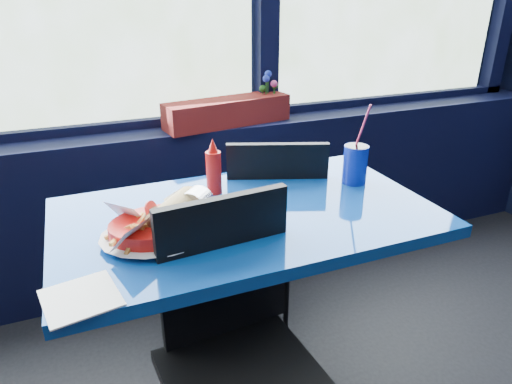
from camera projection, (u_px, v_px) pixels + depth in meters
name	position (u px, v px, depth m)	size (l,w,h in m)	color
window_sill	(127.00, 213.00, 2.24)	(5.00, 0.26, 0.80)	black
near_table	(247.00, 259.00, 1.54)	(1.20, 0.70, 0.75)	black
chair_near_front	(236.00, 338.00, 1.27)	(0.44, 0.44, 0.90)	black
chair_near_back	(257.00, 224.00, 1.90)	(0.51, 0.52, 0.89)	black
planter_box	(228.00, 112.00, 2.21)	(0.63, 0.16, 0.13)	maroon
flower_vase	(269.00, 104.00, 2.31)	(0.15, 0.16, 0.24)	silver
food_basket	(163.00, 224.00, 1.30)	(0.38, 0.38, 0.11)	#BA110C
ketchup_bottle	(214.00, 169.00, 1.57)	(0.05, 0.05, 0.20)	#BA110C
soda_cup	(355.00, 163.00, 1.66)	(0.09, 0.09, 0.30)	navy
napkin	(81.00, 298.00, 1.05)	(0.16, 0.16, 0.00)	white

